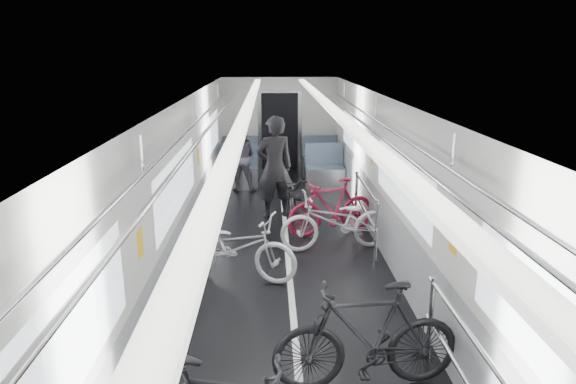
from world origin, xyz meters
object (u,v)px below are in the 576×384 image
bike_right_near (367,336)px  bike_right_mid (337,221)px  person_standing (274,167)px  bike_right_far (332,207)px  person_seated (241,157)px  bike_aisle (293,196)px  bike_left_far (235,246)px

bike_right_near → bike_right_mid: bearing=172.4°
bike_right_near → person_standing: bearing=-176.2°
bike_right_near → bike_right_far: size_ratio=1.09×
person_seated → bike_aisle: bearing=124.7°
bike_right_near → bike_left_far: bearing=-155.8°
bike_right_near → bike_aisle: 5.09m
bike_right_near → bike_right_mid: (0.16, 3.46, -0.06)m
bike_right_mid → bike_right_far: bike_right_far is taller
bike_right_mid → bike_aisle: bike_right_mid is taller
bike_right_mid → bike_aisle: bearing=-167.4°
bike_right_near → person_standing: person_standing is taller
bike_right_far → bike_left_far: bearing=-61.6°
person_standing → bike_right_mid: bearing=103.7°
person_standing → person_seated: person_standing is taller
bike_left_far → bike_right_near: size_ratio=1.01×
person_standing → person_seated: bearing=-84.6°
bike_right_mid → person_standing: size_ratio=0.93×
bike_right_near → bike_right_far: bike_right_near is taller
bike_right_mid → person_seated: 4.04m
bike_left_far → bike_right_mid: (1.53, 1.01, 0.00)m
person_standing → person_seated: 2.08m
bike_left_far → bike_right_near: 2.81m
bike_right_far → bike_aisle: bearing=-164.9°
bike_left_far → bike_right_far: size_ratio=1.10×
bike_right_far → person_standing: person_standing is taller
bike_right_mid → person_seated: (-1.70, 3.65, 0.30)m
bike_left_far → person_standing: (0.57, 2.72, 0.50)m
bike_left_far → bike_right_near: bearing=-131.9°
bike_right_near → bike_right_mid: bike_right_near is taller
person_standing → person_seated: size_ratio=1.25×
bike_right_far → bike_aisle: 1.10m
bike_right_near → bike_right_far: (0.17, 4.17, -0.04)m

